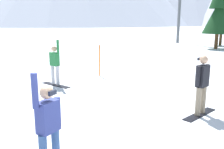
% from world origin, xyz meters
% --- Properties ---
extents(snowboarder_foreground, '(0.58, 1.59, 1.95)m').
position_xyz_m(snowboarder_foreground, '(-0.45, -0.29, 0.91)').
color(snowboarder_foreground, red).
rests_on(snowboarder_foreground, ground_plane).
extents(snowboarder_midground, '(0.96, 1.46, 1.80)m').
position_xyz_m(snowboarder_midground, '(2.18, 3.74, 0.96)').
color(snowboarder_midground, black).
rests_on(snowboarder_midground, ground_plane).
extents(snowboarder_background, '(1.60, 0.79, 2.00)m').
position_xyz_m(snowboarder_background, '(-3.82, 5.44, 0.94)').
color(snowboarder_background, black).
rests_on(snowboarder_background, ground_plane).
extents(trail_marker_pole, '(0.06, 0.06, 1.61)m').
position_xyz_m(trail_marker_pole, '(-2.69, 7.84, 0.80)').
color(trail_marker_pole, orange).
rests_on(trail_marker_pole, ground_plane).
extents(pine_tree_leaning, '(2.36, 2.36, 6.00)m').
position_xyz_m(pine_tree_leaning, '(4.34, 27.08, 3.27)').
color(pine_tree_leaning, '#472D19').
rests_on(pine_tree_leaning, ground_plane).
extents(pine_tree_slender, '(2.91, 2.91, 6.94)m').
position_xyz_m(pine_tree_slender, '(3.69, 23.34, 3.79)').
color(pine_tree_slender, '#472D19').
rests_on(pine_tree_slender, ground_plane).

